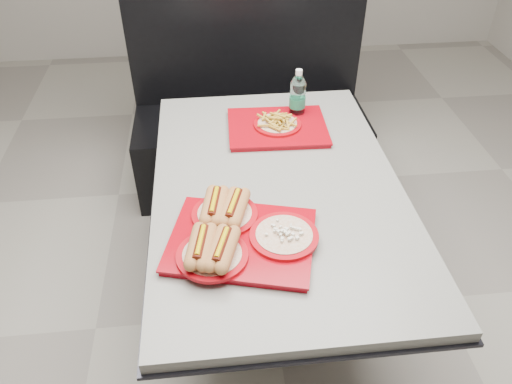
{
  "coord_description": "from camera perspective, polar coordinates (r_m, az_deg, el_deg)",
  "views": [
    {
      "loc": [
        -0.23,
        -1.43,
        1.86
      ],
      "look_at": [
        -0.09,
        -0.14,
        0.83
      ],
      "focal_mm": 35.0,
      "sensor_mm": 36.0,
      "label": 1
    }
  ],
  "objects": [
    {
      "name": "water_bottle",
      "position": [
        2.19,
        4.77,
        10.76
      ],
      "size": [
        0.07,
        0.07,
        0.22
      ],
      "rotation": [
        0.0,
        0.0,
        0.31
      ],
      "color": "silver",
      "rests_on": "diner_table"
    },
    {
      "name": "tray_far",
      "position": [
        2.12,
        2.46,
        7.63
      ],
      "size": [
        0.42,
        0.34,
        0.08
      ],
      "rotation": [
        0.0,
        0.0,
        -0.04
      ],
      "color": "#98040E",
      "rests_on": "diner_table"
    },
    {
      "name": "booth_bench",
      "position": [
        2.92,
        -0.77,
        8.56
      ],
      "size": [
        1.3,
        0.57,
        1.35
      ],
      "color": "black",
      "rests_on": "ground"
    },
    {
      "name": "tray_near",
      "position": [
        1.57,
        -2.33,
        -4.84
      ],
      "size": [
        0.52,
        0.45,
        0.1
      ],
      "rotation": [
        0.0,
        0.0,
        -0.26
      ],
      "color": "#98040E",
      "rests_on": "diner_table"
    },
    {
      "name": "ground",
      "position": [
        2.36,
        1.97,
        -13.64
      ],
      "size": [
        6.0,
        6.0,
        0.0
      ],
      "primitive_type": "plane",
      "color": "#9A968A",
      "rests_on": "ground"
    },
    {
      "name": "diner_table",
      "position": [
        1.93,
        2.34,
        -2.95
      ],
      "size": [
        0.92,
        1.42,
        0.75
      ],
      "color": "black",
      "rests_on": "ground"
    }
  ]
}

